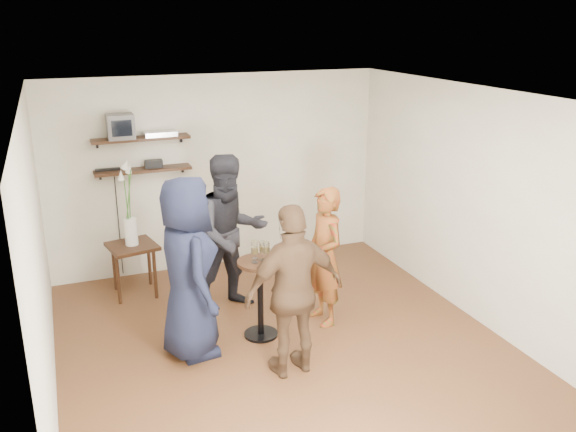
# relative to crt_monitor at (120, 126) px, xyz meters

# --- Properties ---
(room) EXTENTS (4.58, 5.08, 2.68)m
(room) POSITION_rel_crt_monitor_xyz_m (1.23, -2.38, -0.72)
(room) COLOR #442216
(room) RESTS_ON ground
(shelf_upper) EXTENTS (1.20, 0.25, 0.04)m
(shelf_upper) POSITION_rel_crt_monitor_xyz_m (0.23, 0.00, -0.17)
(shelf_upper) COLOR black
(shelf_upper) RESTS_ON room
(shelf_lower) EXTENTS (1.20, 0.25, 0.04)m
(shelf_lower) POSITION_rel_crt_monitor_xyz_m (0.23, 0.00, -0.57)
(shelf_lower) COLOR black
(shelf_lower) RESTS_ON room
(crt_monitor) EXTENTS (0.32, 0.30, 0.30)m
(crt_monitor) POSITION_rel_crt_monitor_xyz_m (0.00, 0.00, 0.00)
(crt_monitor) COLOR #59595B
(crt_monitor) RESTS_ON shelf_upper
(dvd_deck) EXTENTS (0.40, 0.24, 0.06)m
(dvd_deck) POSITION_rel_crt_monitor_xyz_m (0.48, 0.00, -0.12)
(dvd_deck) COLOR silver
(dvd_deck) RESTS_ON shelf_upper
(radio) EXTENTS (0.22, 0.10, 0.10)m
(radio) POSITION_rel_crt_monitor_xyz_m (0.37, 0.00, -0.50)
(radio) COLOR black
(radio) RESTS_ON shelf_lower
(power_strip) EXTENTS (0.30, 0.05, 0.03)m
(power_strip) POSITION_rel_crt_monitor_xyz_m (-0.19, 0.05, -0.54)
(power_strip) COLOR black
(power_strip) RESTS_ON shelf_lower
(side_table) EXTENTS (0.64, 0.64, 0.65)m
(side_table) POSITION_rel_crt_monitor_xyz_m (-0.03, -0.48, -1.47)
(side_table) COLOR black
(side_table) RESTS_ON room
(vase_lilies) EXTENTS (0.20, 0.21, 1.08)m
(vase_lilies) POSITION_rel_crt_monitor_xyz_m (-0.03, -0.49, -1.02)
(vase_lilies) COLOR white
(vase_lilies) RESTS_ON side_table
(drinks_table) EXTENTS (0.48, 0.48, 0.87)m
(drinks_table) POSITION_rel_crt_monitor_xyz_m (1.08, -2.05, -1.46)
(drinks_table) COLOR black
(drinks_table) RESTS_ON room
(wine_glass_fl) EXTENTS (0.07, 0.07, 0.22)m
(wine_glass_fl) POSITION_rel_crt_monitor_xyz_m (1.02, -2.07, -1.00)
(wine_glass_fl) COLOR silver
(wine_glass_fl) RESTS_ON drinks_table
(wine_glass_fr) EXTENTS (0.07, 0.07, 0.22)m
(wine_glass_fr) POSITION_rel_crt_monitor_xyz_m (1.14, -2.09, -1.00)
(wine_glass_fr) COLOR silver
(wine_glass_fr) RESTS_ON drinks_table
(wine_glass_bl) EXTENTS (0.07, 0.07, 0.20)m
(wine_glass_bl) POSITION_rel_crt_monitor_xyz_m (1.05, -1.98, -1.01)
(wine_glass_bl) COLOR silver
(wine_glass_bl) RESTS_ON drinks_table
(wine_glass_br) EXTENTS (0.07, 0.07, 0.21)m
(wine_glass_br) POSITION_rel_crt_monitor_xyz_m (1.12, -2.04, -1.01)
(wine_glass_br) COLOR silver
(wine_glass_br) RESTS_ON drinks_table
(person_plaid) EXTENTS (0.42, 0.60, 1.56)m
(person_plaid) POSITION_rel_crt_monitor_xyz_m (1.85, -1.99, -1.24)
(person_plaid) COLOR red
(person_plaid) RESTS_ON room
(person_dark) EXTENTS (0.97, 0.80, 1.85)m
(person_dark) POSITION_rel_crt_monitor_xyz_m (0.99, -1.28, -1.09)
(person_dark) COLOR black
(person_dark) RESTS_ON room
(person_navy) EXTENTS (0.67, 0.96, 1.86)m
(person_navy) POSITION_rel_crt_monitor_xyz_m (0.31, -2.11, -1.09)
(person_navy) COLOR black
(person_navy) RESTS_ON room
(person_brown) EXTENTS (1.03, 0.51, 1.69)m
(person_brown) POSITION_rel_crt_monitor_xyz_m (1.15, -2.82, -1.17)
(person_brown) COLOR #48301F
(person_brown) RESTS_ON room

